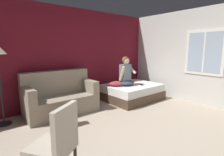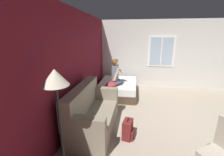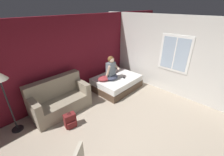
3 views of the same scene
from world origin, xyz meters
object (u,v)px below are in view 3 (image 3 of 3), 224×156
floor_lamp (0,82)px  couch (60,99)px  person_seated (111,70)px  cell_phone (124,78)px  throw_pillow (104,78)px  bed (116,83)px  backpack (70,121)px

floor_lamp → couch: bearing=-4.5°
person_seated → cell_phone: bearing=-37.5°
person_seated → throw_pillow: person_seated is taller
throw_pillow → cell_phone: bearing=-31.3°
throw_pillow → floor_lamp: bearing=174.5°
bed → person_seated: 0.65m
bed → backpack: size_ratio=3.71×
person_seated → floor_lamp: size_ratio=0.51×
bed → floor_lamp: floor_lamp is taller
couch → bed: bearing=-8.8°
backpack → floor_lamp: (-1.04, 0.92, 1.24)m
cell_phone → floor_lamp: floor_lamp is taller
person_seated → floor_lamp: floor_lamp is taller
bed → cell_phone: bearing=-59.7°
person_seated → throw_pillow: 0.41m
person_seated → throw_pillow: (-0.27, 0.11, -0.29)m
backpack → cell_phone: cell_phone is taller
bed → throw_pillow: throw_pillow is taller
couch → cell_phone: couch is taller
person_seated → throw_pillow: size_ratio=1.82×
couch → floor_lamp: floor_lamp is taller
couch → throw_pillow: size_ratio=3.56×
bed → floor_lamp: bearing=172.7°
couch → backpack: bearing=-102.5°
backpack → floor_lamp: floor_lamp is taller
person_seated → backpack: size_ratio=1.91×
backpack → throw_pillow: throw_pillow is taller
throw_pillow → floor_lamp: 3.06m
floor_lamp → cell_phone: bearing=-10.8°
couch → throw_pillow: 1.71m
throw_pillow → cell_phone: throw_pillow is taller
backpack → throw_pillow: (1.88, 0.64, 0.36)m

